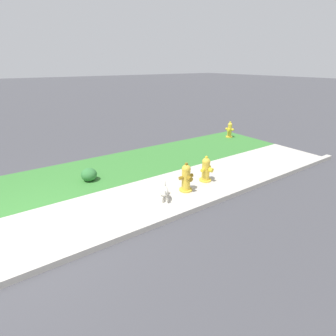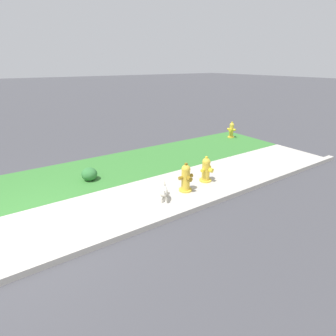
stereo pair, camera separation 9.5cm
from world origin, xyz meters
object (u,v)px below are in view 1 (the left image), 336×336
Objects in this scene: fire_hydrant_far_end at (186,178)px; small_white_dog at (164,190)px; fire_hydrant_across_street at (206,169)px; shrub_bush_far_verge at (89,175)px; fire_hydrant_at_driveway at (230,130)px.

fire_hydrant_far_end reaches higher than small_white_dog.
fire_hydrant_across_street is at bearing -54.40° from small_white_dog.
shrub_bush_far_verge is at bearing -45.40° from fire_hydrant_far_end.
fire_hydrant_across_street is 4.73m from fire_hydrant_at_driveway.
fire_hydrant_at_driveway is at bearing -33.55° from small_white_dog.
small_white_dog is 1.23× the size of shrub_bush_far_verge.
fire_hydrant_across_street is 1.69× the size of shrub_bush_far_verge.
fire_hydrant_across_street is (0.80, 0.16, -0.02)m from fire_hydrant_far_end.
fire_hydrant_across_street is 1.52m from small_white_dog.
fire_hydrant_across_street is 3.15m from shrub_bush_far_verge.
fire_hydrant_across_street reaches higher than fire_hydrant_at_driveway.
small_white_dog is at bearing -62.13° from shrub_bush_far_verge.
fire_hydrant_at_driveway is at bearing 8.37° from shrub_bush_far_verge.
fire_hydrant_at_driveway is at bearing -159.94° from fire_hydrant_across_street.
small_white_dog is (-1.50, -0.21, -0.09)m from fire_hydrant_across_street.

